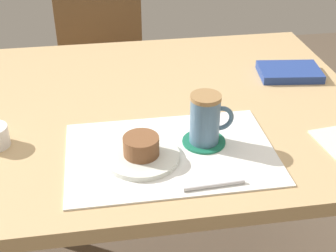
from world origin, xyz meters
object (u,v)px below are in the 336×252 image
coffee_mug (206,119)px  small_book (289,72)px  pastry (141,146)px  dining_table (139,127)px  wooden_chair (105,63)px  pastry_plate (142,156)px

coffee_mug → small_book: 0.46m
pastry → coffee_mug: 0.16m
dining_table → wooden_chair: wooden_chair is taller
dining_table → small_book: (0.47, 0.11, 0.08)m
wooden_chair → coffee_mug: size_ratio=6.99×
wooden_chair → pastry_plate: size_ratio=4.91×
dining_table → coffee_mug: (0.14, -0.21, 0.14)m
dining_table → pastry_plate: (-0.02, -0.25, 0.08)m
wooden_chair → coffee_mug: 1.11m
wooden_chair → pastry: (0.05, -1.09, 0.28)m
pastry_plate → small_book: small_book is taller
dining_table → small_book: 0.49m
dining_table → pastry: 0.27m
dining_table → wooden_chair: (-0.07, 0.83, -0.17)m
wooden_chair → small_book: wooden_chair is taller
pastry_plate → pastry: (0.00, 0.00, 0.03)m
pastry → small_book: pastry is taller
pastry → small_book: bearing=36.4°
pastry → coffee_mug: (0.15, 0.04, 0.03)m
pastry_plate → dining_table: bearing=86.1°
pastry_plate → small_book: bearing=36.4°
wooden_chair → pastry_plate: bearing=86.8°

